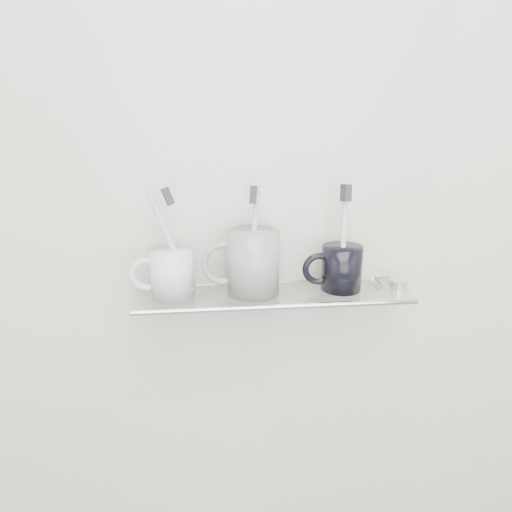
{
  "coord_description": "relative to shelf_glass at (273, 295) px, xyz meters",
  "views": [
    {
      "loc": [
        -0.12,
        0.2,
        1.44
      ],
      "look_at": [
        -0.03,
        1.04,
        1.17
      ],
      "focal_mm": 35.0,
      "sensor_mm": 36.0,
      "label": 1
    }
  ],
  "objects": [
    {
      "name": "shelf_rail",
      "position": [
        0.0,
        -0.06,
        0.0
      ],
      "size": [
        0.5,
        0.01,
        0.01
      ],
      "primitive_type": "cylinder",
      "rotation": [
        0.0,
        1.57,
        0.0
      ],
      "color": "silver",
      "rests_on": "shelf_glass"
    },
    {
      "name": "mug_left",
      "position": [
        -0.18,
        0.0,
        0.05
      ],
      "size": [
        0.1,
        0.1,
        0.09
      ],
      "primitive_type": "cylinder",
      "rotation": [
        0.0,
        0.0,
        -0.38
      ],
      "color": "white",
      "rests_on": "shelf_glass"
    },
    {
      "name": "toothbrush_center",
      "position": [
        -0.04,
        0.0,
        0.1
      ],
      "size": [
        0.03,
        0.03,
        0.19
      ],
      "primitive_type": "cylinder",
      "rotation": [
        -0.13,
        0.08,
        -0.12
      ],
      "color": "#A8A9AA",
      "rests_on": "mug_center"
    },
    {
      "name": "chrome_cap",
      "position": [
        0.24,
        0.0,
        0.01
      ],
      "size": [
        0.03,
        0.03,
        0.01
      ],
      "primitive_type": "cylinder",
      "color": "silver",
      "rests_on": "shelf_glass"
    },
    {
      "name": "bracket_right",
      "position": [
        0.21,
        0.05,
        -0.01
      ],
      "size": [
        0.02,
        0.03,
        0.02
      ],
      "primitive_type": "cylinder",
      "rotation": [
        1.57,
        0.0,
        0.0
      ],
      "color": "silver",
      "rests_on": "wall_back"
    },
    {
      "name": "mug_right_handle",
      "position": [
        0.08,
        0.0,
        0.05
      ],
      "size": [
        0.06,
        0.01,
        0.06
      ],
      "primitive_type": "torus",
      "rotation": [
        1.57,
        0.0,
        0.0
      ],
      "color": "black",
      "rests_on": "mug_right"
    },
    {
      "name": "wall_back",
      "position": [
        0.0,
        0.06,
        0.15
      ],
      "size": [
        2.5,
        0.0,
        2.5
      ],
      "primitive_type": "plane",
      "rotation": [
        1.57,
        0.0,
        0.0
      ],
      "color": "beige",
      "rests_on": "ground"
    },
    {
      "name": "mug_center_handle",
      "position": [
        -0.09,
        0.0,
        0.06
      ],
      "size": [
        0.08,
        0.01,
        0.08
      ],
      "primitive_type": "torus",
      "rotation": [
        1.57,
        0.0,
        0.0
      ],
      "color": "silver",
      "rests_on": "mug_center"
    },
    {
      "name": "bristles_center",
      "position": [
        -0.04,
        0.0,
        0.19
      ],
      "size": [
        0.02,
        0.03,
        0.03
      ],
      "primitive_type": "cube",
      "rotation": [
        -0.13,
        0.08,
        -0.12
      ],
      "color": "#2B2C2E",
      "rests_on": "toothbrush_center"
    },
    {
      "name": "mug_right",
      "position": [
        0.13,
        0.0,
        0.05
      ],
      "size": [
        0.1,
        0.1,
        0.08
      ],
      "primitive_type": "cylinder",
      "rotation": [
        0.0,
        0.0,
        0.37
      ],
      "color": "black",
      "rests_on": "shelf_glass"
    },
    {
      "name": "toothbrush_right",
      "position": [
        0.13,
        0.0,
        0.1
      ],
      "size": [
        0.02,
        0.04,
        0.19
      ],
      "primitive_type": "cylinder",
      "rotation": [
        -0.15,
        0.06,
        0.17
      ],
      "color": "white",
      "rests_on": "mug_right"
    },
    {
      "name": "mug_center",
      "position": [
        -0.04,
        0.0,
        0.06
      ],
      "size": [
        0.1,
        0.1,
        0.12
      ],
      "primitive_type": "cylinder",
      "rotation": [
        0.0,
        0.0,
        0.13
      ],
      "color": "silver",
      "rests_on": "shelf_glass"
    },
    {
      "name": "bracket_left",
      "position": [
        -0.21,
        0.05,
        -0.01
      ],
      "size": [
        0.02,
        0.03,
        0.02
      ],
      "primitive_type": "cylinder",
      "rotation": [
        1.57,
        0.0,
        0.0
      ],
      "color": "silver",
      "rests_on": "wall_back"
    },
    {
      "name": "toothbrush_left",
      "position": [
        -0.18,
        0.0,
        0.1
      ],
      "size": [
        0.08,
        0.03,
        0.18
      ],
      "primitive_type": "cylinder",
      "rotation": [
        -0.19,
        -0.32,
        0.24
      ],
      "color": "silver",
      "rests_on": "mug_left"
    },
    {
      "name": "bristles_right",
      "position": [
        0.13,
        0.0,
        0.19
      ],
      "size": [
        0.02,
        0.03,
        0.03
      ],
      "primitive_type": "cube",
      "rotation": [
        -0.15,
        0.06,
        0.17
      ],
      "color": "#2B2C2E",
      "rests_on": "toothbrush_right"
    },
    {
      "name": "bristles_left",
      "position": [
        -0.18,
        0.0,
        0.19
      ],
      "size": [
        0.03,
        0.03,
        0.04
      ],
      "primitive_type": "cube",
      "rotation": [
        -0.19,
        -0.32,
        0.24
      ],
      "color": "#2B2C2E",
      "rests_on": "toothbrush_left"
    },
    {
      "name": "shelf_glass",
      "position": [
        0.0,
        0.0,
        0.0
      ],
      "size": [
        0.5,
        0.12,
        0.01
      ],
      "primitive_type": "cube",
      "color": "silver",
      "rests_on": "wall_back"
    },
    {
      "name": "mug_left_handle",
      "position": [
        -0.23,
        0.0,
        0.05
      ],
      "size": [
        0.06,
        0.01,
        0.06
      ],
      "primitive_type": "torus",
      "rotation": [
        1.57,
        0.0,
        0.0
      ],
      "color": "white",
      "rests_on": "mug_left"
    }
  ]
}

